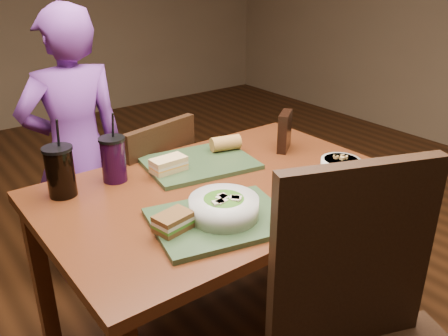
{
  "coord_description": "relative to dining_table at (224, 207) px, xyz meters",
  "views": [
    {
      "loc": [
        -0.94,
        -1.25,
        1.51
      ],
      "look_at": [
        0.0,
        0.0,
        0.82
      ],
      "focal_mm": 38.0,
      "sensor_mm": 36.0,
      "label": 1
    }
  ],
  "objects": [
    {
      "name": "dining_table",
      "position": [
        0.0,
        0.0,
        0.0
      ],
      "size": [
        1.3,
        0.85,
        0.75
      ],
      "color": "#512510",
      "rests_on": "ground"
    },
    {
      "name": "chair_far",
      "position": [
        -0.01,
        0.52,
        -0.17
      ],
      "size": [
        0.45,
        0.46,
        0.87
      ],
      "color": "black",
      "rests_on": "ground"
    },
    {
      "name": "diner",
      "position": [
        -0.25,
        0.84,
        0.02
      ],
      "size": [
        0.51,
        0.35,
        1.35
      ],
      "primitive_type": "imported",
      "rotation": [
        0.0,
        0.0,
        3.09
      ],
      "color": "#70338C",
      "rests_on": "ground"
    },
    {
      "name": "tray_near",
      "position": [
        -0.17,
        -0.21,
        0.1
      ],
      "size": [
        0.48,
        0.41,
        0.02
      ],
      "primitive_type": "cube",
      "rotation": [
        0.0,
        0.0,
        -0.23
      ],
      "color": "#293D21",
      "rests_on": "dining_table"
    },
    {
      "name": "tray_far",
      "position": [
        0.03,
        0.21,
        0.1
      ],
      "size": [
        0.47,
        0.38,
        0.02
      ],
      "primitive_type": "cube",
      "rotation": [
        0.0,
        0.0,
        -0.16
      ],
      "color": "#293D21",
      "rests_on": "dining_table"
    },
    {
      "name": "salad_bowl",
      "position": [
        -0.16,
        -0.21,
        0.15
      ],
      "size": [
        0.22,
        0.22,
        0.07
      ],
      "color": "silver",
      "rests_on": "tray_near"
    },
    {
      "name": "soup_bowl",
      "position": [
        0.41,
        -0.19,
        0.12
      ],
      "size": [
        0.22,
        0.22,
        0.07
      ],
      "color": "white",
      "rests_on": "dining_table"
    },
    {
      "name": "sandwich_near",
      "position": [
        -0.32,
        -0.18,
        0.13
      ],
      "size": [
        0.12,
        0.1,
        0.05
      ],
      "color": "#593819",
      "rests_on": "tray_near"
    },
    {
      "name": "sandwich_far",
      "position": [
        -0.11,
        0.2,
        0.14
      ],
      "size": [
        0.14,
        0.08,
        0.05
      ],
      "color": "tan",
      "rests_on": "tray_far"
    },
    {
      "name": "baguette_near",
      "position": [
        -0.02,
        -0.34,
        0.14
      ],
      "size": [
        0.13,
        0.11,
        0.06
      ],
      "primitive_type": "cylinder",
      "rotation": [
        0.0,
        1.57,
        0.55
      ],
      "color": "#AD7533",
      "rests_on": "tray_near"
    },
    {
      "name": "baguette_far",
      "position": [
        0.19,
        0.24,
        0.14
      ],
      "size": [
        0.14,
        0.09,
        0.06
      ],
      "primitive_type": "cylinder",
      "rotation": [
        0.0,
        1.57,
        -0.25
      ],
      "color": "#AD7533",
      "rests_on": "tray_far"
    },
    {
      "name": "cup_cola",
      "position": [
        -0.5,
        0.28,
        0.18
      ],
      "size": [
        0.1,
        0.1,
        0.28
      ],
      "color": "black",
      "rests_on": "dining_table"
    },
    {
      "name": "cup_berry",
      "position": [
        -0.3,
        0.28,
        0.18
      ],
      "size": [
        0.1,
        0.1,
        0.26
      ],
      "color": "black",
      "rests_on": "dining_table"
    },
    {
      "name": "chip_bag",
      "position": [
        0.43,
        0.13,
        0.17
      ],
      "size": [
        0.13,
        0.11,
        0.17
      ],
      "primitive_type": "cube",
      "rotation": [
        0.0,
        0.0,
        0.63
      ],
      "color": "black",
      "rests_on": "dining_table"
    }
  ]
}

